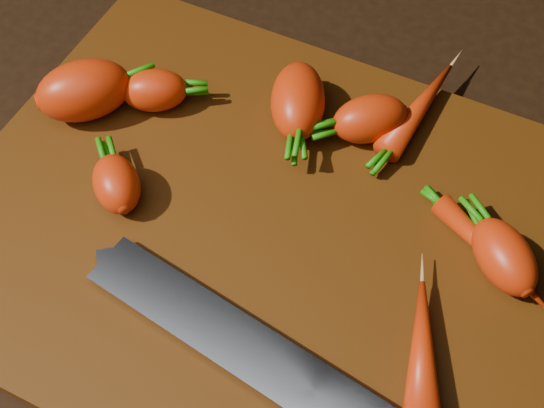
% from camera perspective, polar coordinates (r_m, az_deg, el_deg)
% --- Properties ---
extents(ground, '(2.00, 2.00, 0.01)m').
position_cam_1_polar(ground, '(0.61, -0.41, -2.53)').
color(ground, black).
extents(cutting_board, '(0.50, 0.40, 0.01)m').
position_cam_1_polar(cutting_board, '(0.60, -0.42, -1.98)').
color(cutting_board, '#512809').
rests_on(cutting_board, ground).
extents(carrot_0, '(0.09, 0.09, 0.05)m').
position_cam_1_polar(carrot_0, '(0.67, -13.98, 8.30)').
color(carrot_0, red).
rests_on(carrot_0, cutting_board).
extents(carrot_1, '(0.07, 0.06, 0.04)m').
position_cam_1_polar(carrot_1, '(0.61, -11.63, 1.49)').
color(carrot_1, red).
rests_on(carrot_1, cutting_board).
extents(carrot_2, '(0.07, 0.09, 0.05)m').
position_cam_1_polar(carrot_2, '(0.65, 1.96, 7.76)').
color(carrot_2, red).
rests_on(carrot_2, cutting_board).
extents(carrot_3, '(0.08, 0.07, 0.04)m').
position_cam_1_polar(carrot_3, '(0.64, 7.38, 6.38)').
color(carrot_3, red).
rests_on(carrot_3, cutting_board).
extents(carrot_4, '(0.07, 0.06, 0.04)m').
position_cam_1_polar(carrot_4, '(0.67, -8.84, 8.45)').
color(carrot_4, red).
rests_on(carrot_4, cutting_board).
extents(carrot_5, '(0.08, 0.07, 0.04)m').
position_cam_1_polar(carrot_5, '(0.59, 17.08, -3.81)').
color(carrot_5, red).
rests_on(carrot_5, cutting_board).
extents(carrot_6, '(0.04, 0.12, 0.02)m').
position_cam_1_polar(carrot_6, '(0.67, 11.05, 7.16)').
color(carrot_6, red).
rests_on(carrot_6, cutting_board).
extents(carrot_7, '(0.11, 0.07, 0.02)m').
position_cam_1_polar(carrot_7, '(0.60, 16.11, -3.54)').
color(carrot_7, red).
rests_on(carrot_7, cutting_board).
extents(carrot_8, '(0.06, 0.11, 0.03)m').
position_cam_1_polar(carrot_8, '(0.55, 11.23, -10.67)').
color(carrot_8, red).
rests_on(carrot_8, cutting_board).
extents(knife, '(0.38, 0.09, 0.02)m').
position_cam_1_polar(knife, '(0.54, -1.08, -11.33)').
color(knife, gray).
rests_on(knife, cutting_board).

